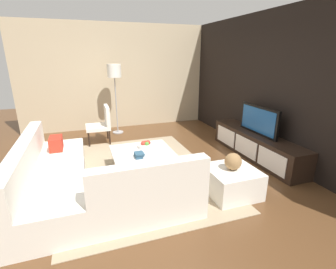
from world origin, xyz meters
name	(u,v)px	position (x,y,z in m)	size (l,w,h in m)	color
ground_plane	(139,175)	(0.00, 0.00, 0.00)	(14.00, 14.00, 0.00)	brown
feature_wall_back	(276,87)	(0.00, 2.70, 1.40)	(6.40, 0.12, 2.80)	black
side_wall_left	(119,77)	(-3.20, 0.20, 1.40)	(0.12, 5.20, 2.80)	#C6B28E
area_rug	(138,172)	(-0.10, 0.00, 0.01)	(3.42, 2.51, 0.01)	tan
media_console	(256,145)	(0.00, 2.40, 0.25)	(2.35, 0.50, 0.50)	black
television	(259,120)	(0.00, 2.40, 0.78)	(1.05, 0.06, 0.55)	black
sectional_couch	(82,182)	(0.52, -0.92, 0.29)	(2.53, 2.27, 0.84)	white
coffee_table	(143,161)	(-0.10, 0.10, 0.20)	(1.02, 1.03, 0.38)	black
accent_chair_near	(102,122)	(-1.94, -0.43, 0.49)	(0.54, 0.54, 0.87)	black
floor_lamp	(114,75)	(-2.58, 0.01, 1.51)	(0.35, 0.35, 1.77)	#A5A5AA
ottoman	(231,182)	(1.04, 1.16, 0.20)	(0.70, 0.70, 0.40)	white
fruit_bowl	(146,145)	(-0.28, 0.20, 0.43)	(0.28, 0.28, 0.14)	silver
decorative_ball	(233,161)	(1.04, 1.16, 0.52)	(0.25, 0.25, 0.25)	#997247
book_stack	(139,155)	(0.12, -0.02, 0.42)	(0.18, 0.15, 0.08)	#2D516B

